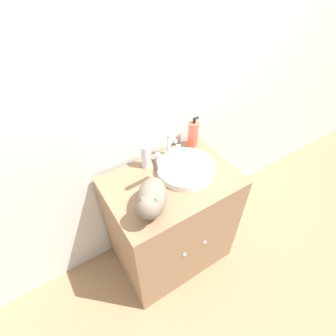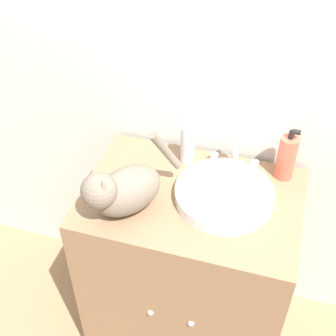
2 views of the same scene
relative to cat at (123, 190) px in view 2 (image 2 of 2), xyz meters
The scene contains 7 objects.
wall_back 0.58m from the cat, 64.88° to the left, with size 6.00×0.05×2.50m.
vanity_cabinet 0.57m from the cat, 32.12° to the left, with size 0.77×0.54×0.83m.
sink_basin 0.36m from the cat, 25.32° to the left, with size 0.35×0.35×0.04m.
faucet 0.46m from the cat, 46.20° to the left, with size 0.18×0.10×0.16m.
cat is the anchor object (origin of this frame).
soap_bottle 0.60m from the cat, 33.43° to the left, with size 0.07×0.07×0.21m.
spray_bottle 0.35m from the cat, 66.12° to the left, with size 0.06×0.06×0.19m.
Camera 2 is at (0.25, -0.88, 2.00)m, focal length 50.00 mm.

